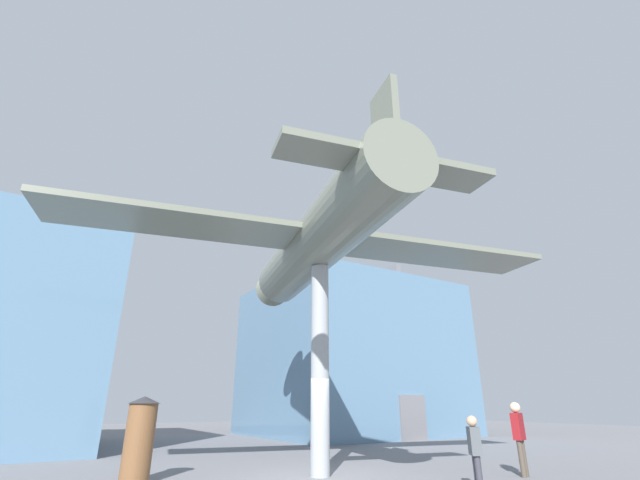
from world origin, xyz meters
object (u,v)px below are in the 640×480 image
at_px(support_pylon_central, 320,363).
at_px(visitor_person, 475,448).
at_px(visitor_second, 519,432).
at_px(info_kiosk, 140,437).
at_px(suspended_airplane, 317,243).

xyz_separation_m(support_pylon_central, visitor_person, (1.71, -3.82, -2.05)).
height_order(support_pylon_central, visitor_second, support_pylon_central).
xyz_separation_m(visitor_second, info_kiosk, (-9.07, 4.43, -0.07)).
bearing_deg(visitor_second, support_pylon_central, -48.45).
bearing_deg(visitor_second, info_kiosk, -42.17).
distance_m(suspended_airplane, info_kiosk, 7.42).
xyz_separation_m(suspended_airplane, info_kiosk, (-4.51, 1.19, -5.78)).
relative_size(suspended_airplane, visitor_person, 10.37).
height_order(visitor_person, info_kiosk, info_kiosk).
bearing_deg(suspended_airplane, info_kiosk, 178.02).
distance_m(support_pylon_central, suspended_airplane, 3.88).
bearing_deg(visitor_person, info_kiosk, 86.79).
xyz_separation_m(visitor_person, info_kiosk, (-6.14, 5.32, 0.14)).
xyz_separation_m(visitor_person, visitor_second, (2.93, 0.89, 0.21)).
bearing_deg(info_kiosk, suspended_airplane, -14.84).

